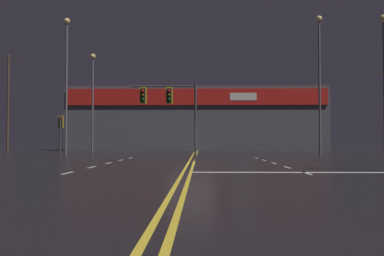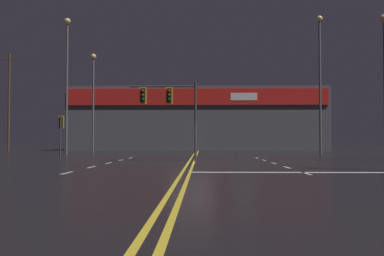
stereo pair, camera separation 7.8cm
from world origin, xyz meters
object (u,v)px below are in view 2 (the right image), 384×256
(traffic_signal_corner_northwest, at_px, (61,127))
(streetlight_far_left, at_px, (320,69))
(streetlight_near_right, at_px, (67,70))
(streetlight_far_right, at_px, (93,90))
(traffic_signal_median, at_px, (167,101))

(traffic_signal_corner_northwest, relative_size, streetlight_far_left, 0.26)
(streetlight_near_right, bearing_deg, traffic_signal_corner_northwest, -77.48)
(traffic_signal_corner_northwest, bearing_deg, streetlight_far_right, 91.25)
(traffic_signal_corner_northwest, bearing_deg, traffic_signal_median, -41.50)
(traffic_signal_corner_northwest, xyz_separation_m, streetlight_far_right, (-0.24, 10.76, 4.16))
(traffic_signal_corner_northwest, distance_m, streetlight_far_right, 11.54)
(streetlight_near_right, height_order, streetlight_far_left, streetlight_far_left)
(traffic_signal_corner_northwest, relative_size, streetlight_far_right, 0.31)
(traffic_signal_median, bearing_deg, streetlight_far_left, 45.18)
(traffic_signal_median, xyz_separation_m, streetlight_far_left, (12.50, 12.58, 4.04))
(streetlight_near_right, xyz_separation_m, streetlight_far_left, (22.53, 0.11, 0.06))
(streetlight_far_right, bearing_deg, streetlight_far_left, -15.85)
(traffic_signal_corner_northwest, xyz_separation_m, streetlight_far_left, (21.54, 4.58, 5.25))
(traffic_signal_median, bearing_deg, streetlight_far_right, 116.30)
(streetlight_far_right, bearing_deg, streetlight_near_right, -96.87)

